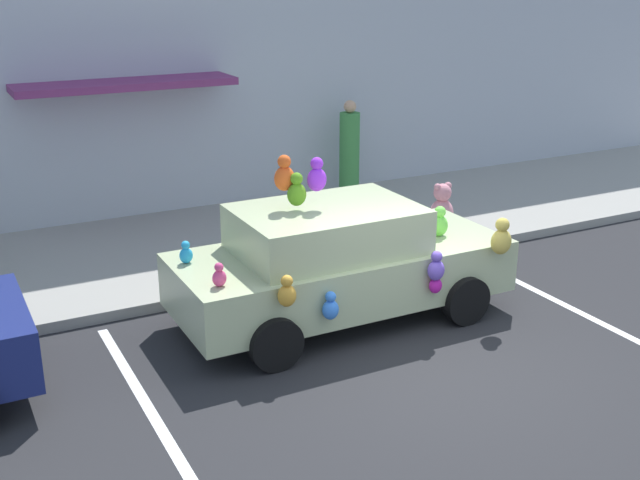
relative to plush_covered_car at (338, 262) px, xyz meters
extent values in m
plane|color=#262628|center=(0.35, -1.72, -0.80)|extent=(60.00, 60.00, 0.00)
cube|color=gray|center=(0.35, 3.28, -0.73)|extent=(24.00, 4.00, 0.15)
cube|color=#B2B7C1|center=(0.35, 5.43, 2.40)|extent=(24.00, 0.30, 6.40)
cube|color=#722D62|center=(-1.37, 4.88, 1.75)|extent=(3.60, 1.10, 0.12)
cube|color=silver|center=(2.97, -0.72, -0.80)|extent=(0.12, 3.60, 0.01)
cube|color=silver|center=(-2.83, -0.72, -0.80)|extent=(0.12, 3.60, 0.01)
cube|color=#B0BC8D|center=(0.05, 0.01, -0.16)|extent=(4.33, 1.75, 0.68)
cube|color=#B0BC8D|center=(-0.16, 0.01, 0.46)|extent=(2.25, 1.54, 0.56)
cylinder|color=black|center=(1.40, 0.88, -0.48)|extent=(0.64, 0.22, 0.64)
cylinder|color=black|center=(1.40, -0.87, -0.48)|extent=(0.64, 0.22, 0.64)
cylinder|color=black|center=(-1.29, 0.88, -0.48)|extent=(0.64, 0.22, 0.64)
cylinder|color=black|center=(-1.29, -0.87, -0.48)|extent=(0.64, 0.22, 0.64)
ellipsoid|color=#B61B9A|center=(0.86, -0.94, -0.15)|extent=(0.17, 0.14, 0.20)
sphere|color=#B61B9A|center=(0.86, -0.94, -0.02)|extent=(0.11, 0.11, 0.11)
ellipsoid|color=gold|center=(-1.17, -0.96, 0.12)|extent=(0.22, 0.18, 0.26)
sphere|color=gold|center=(-1.17, -0.96, 0.29)|extent=(0.14, 0.14, 0.14)
ellipsoid|color=#26A5E4|center=(-1.88, 0.38, 0.28)|extent=(0.16, 0.13, 0.19)
sphere|color=#26A5E4|center=(-1.88, 0.38, 0.41)|extent=(0.10, 0.10, 0.10)
ellipsoid|color=#55951D|center=(-0.54, 0.07, 0.95)|extent=(0.24, 0.20, 0.29)
sphere|color=#55951D|center=(-0.54, 0.07, 1.14)|extent=(0.15, 0.15, 0.15)
ellipsoid|color=gold|center=(1.81, -0.98, 0.28)|extent=(0.28, 0.23, 0.33)
sphere|color=gold|center=(1.81, -0.98, 0.51)|extent=(0.18, 0.18, 0.18)
ellipsoid|color=#7152CC|center=(0.84, -0.96, 0.06)|extent=(0.22, 0.18, 0.26)
sphere|color=#7152CC|center=(0.84, -0.96, 0.24)|extent=(0.14, 0.14, 0.14)
ellipsoid|color=#3A7FEC|center=(-0.62, -0.95, -0.17)|extent=(0.20, 0.16, 0.24)
sphere|color=#3A7FEC|center=(-0.62, -0.95, -0.01)|extent=(0.13, 0.13, 0.13)
ellipsoid|color=#634EAF|center=(-1.05, 0.66, 0.32)|extent=(0.24, 0.19, 0.28)
sphere|color=#634EAF|center=(-1.05, 0.66, 0.51)|extent=(0.15, 0.15, 0.15)
ellipsoid|color=#9930EE|center=(-0.29, 0.03, 1.11)|extent=(0.25, 0.20, 0.29)
sphere|color=#9930EE|center=(-0.29, 0.03, 1.31)|extent=(0.16, 0.16, 0.16)
ellipsoid|color=#E7447F|center=(-1.79, -0.50, 0.28)|extent=(0.16, 0.13, 0.19)
sphere|color=#E7447F|center=(-1.79, -0.50, 0.41)|extent=(0.10, 0.10, 0.10)
ellipsoid|color=#EC5A1F|center=(-0.65, 0.20, 1.13)|extent=(0.26, 0.21, 0.31)
sphere|color=#EC5A1F|center=(-0.65, 0.20, 1.34)|extent=(0.17, 0.17, 0.17)
ellipsoid|color=gold|center=(0.84, 0.28, 0.32)|extent=(0.23, 0.19, 0.27)
sphere|color=gold|center=(0.84, 0.28, 0.50)|extent=(0.15, 0.15, 0.15)
ellipsoid|color=#75E64D|center=(1.43, -0.19, 0.32)|extent=(0.24, 0.20, 0.28)
sphere|color=#75E64D|center=(1.43, -0.19, 0.52)|extent=(0.15, 0.15, 0.15)
ellipsoid|color=pink|center=(3.13, 2.07, -0.38)|extent=(0.43, 0.36, 0.54)
sphere|color=pink|center=(3.13, 2.07, 0.00)|extent=(0.30, 0.30, 0.30)
sphere|color=pink|center=(3.03, 2.07, 0.10)|extent=(0.13, 0.13, 0.13)
sphere|color=pink|center=(3.24, 2.07, 0.10)|extent=(0.13, 0.13, 0.13)
cylinder|color=#3F8A43|center=(2.82, 4.70, 0.15)|extent=(0.39, 0.39, 1.61)
sphere|color=tan|center=(2.82, 4.70, 1.08)|extent=(0.24, 0.24, 0.24)
camera|label=1|loc=(-4.56, -8.26, 3.56)|focal=44.19mm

